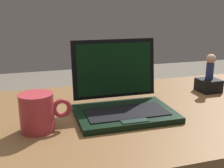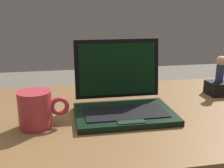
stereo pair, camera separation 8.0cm
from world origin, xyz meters
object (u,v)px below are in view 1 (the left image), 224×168
figurine_stand (208,85)px  figurine (210,65)px  coffee_mug (38,112)px  laptop_front (122,99)px

figurine_stand → figurine: (0.00, 0.00, 0.08)m
figurine_stand → coffee_mug: bearing=-165.0°
figurine_stand → coffee_mug: (-0.63, -0.17, 0.03)m
laptop_front → coffee_mug: laptop_front is taller
figurine → coffee_mug: (-0.63, -0.17, -0.05)m
figurine → coffee_mug: size_ratio=0.71×
figurine → laptop_front: bearing=-163.6°
figurine_stand → figurine: figurine is taller
laptop_front → figurine_stand: bearing=16.4°
figurine_stand → coffee_mug: size_ratio=0.57×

